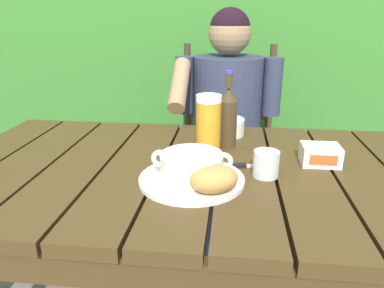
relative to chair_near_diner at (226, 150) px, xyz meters
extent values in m
cube|color=#49351A|center=(-0.60, -0.85, 0.26)|extent=(0.16, 0.82, 0.04)
cube|color=#49351A|center=(-0.43, -0.85, 0.26)|extent=(0.16, 0.82, 0.04)
cube|color=#49351A|center=(-0.26, -0.85, 0.26)|extent=(0.16, 0.82, 0.04)
cube|color=#49351A|center=(-0.10, -0.85, 0.26)|extent=(0.16, 0.82, 0.04)
cube|color=#49351A|center=(0.07, -0.85, 0.26)|extent=(0.16, 0.82, 0.04)
cube|color=#49351A|center=(0.23, -0.85, 0.26)|extent=(0.16, 0.82, 0.04)
cube|color=#49351A|center=(0.40, -0.85, 0.26)|extent=(0.16, 0.82, 0.04)
cube|color=#49351A|center=(-0.10, -1.23, 0.20)|extent=(1.44, 0.03, 0.08)
cube|color=#49351A|center=(-0.10, -0.47, 0.20)|extent=(1.44, 0.03, 0.08)
cube|color=#49351A|center=(-0.80, -0.48, -0.13)|extent=(0.06, 0.06, 0.73)
cube|color=#49351A|center=(0.60, -0.48, -0.13)|extent=(0.06, 0.06, 0.73)
cube|color=#3B812E|center=(-0.10, 0.56, 0.32)|extent=(3.77, 0.60, 1.64)
cylinder|color=#4C3823|center=(-0.89, 0.71, 0.56)|extent=(0.10, 0.10, 2.11)
cylinder|color=#433122|center=(0.23, -0.27, -0.27)|extent=(0.04, 0.04, 0.45)
cylinder|color=#433122|center=(-0.23, -0.27, -0.27)|extent=(0.04, 0.04, 0.45)
cylinder|color=#433122|center=(0.23, 0.14, -0.27)|extent=(0.04, 0.04, 0.45)
cylinder|color=#433122|center=(-0.23, 0.14, -0.27)|extent=(0.04, 0.04, 0.45)
cube|color=#433122|center=(0.00, -0.06, -0.04)|extent=(0.49, 0.44, 0.02)
cylinder|color=#433122|center=(0.23, 0.14, 0.25)|extent=(0.04, 0.04, 0.60)
cylinder|color=#433122|center=(-0.23, 0.14, 0.25)|extent=(0.04, 0.04, 0.60)
cube|color=#433122|center=(0.00, 0.14, 0.16)|extent=(0.46, 0.02, 0.04)
cube|color=#433122|center=(0.00, 0.14, 0.31)|extent=(0.46, 0.02, 0.04)
cube|color=#433122|center=(0.00, 0.14, 0.46)|extent=(0.46, 0.02, 0.04)
cylinder|color=#313850|center=(0.08, -0.36, -0.27)|extent=(0.11, 0.11, 0.45)
cylinder|color=#313850|center=(0.08, -0.26, 0.01)|extent=(0.13, 0.40, 0.13)
cylinder|color=#313850|center=(-0.09, -0.36, -0.27)|extent=(0.11, 0.11, 0.45)
cylinder|color=#313850|center=(-0.09, -0.26, 0.01)|extent=(0.13, 0.40, 0.13)
cylinder|color=#313850|center=(0.00, -0.16, 0.26)|extent=(0.32, 0.32, 0.50)
sphere|color=#9B7955|center=(0.00, -0.16, 0.62)|extent=(0.19, 0.19, 0.19)
sphere|color=black|center=(0.00, -0.16, 0.63)|extent=(0.18, 0.18, 0.18)
cylinder|color=#313850|center=(0.20, -0.18, 0.39)|extent=(0.08, 0.08, 0.26)
cylinder|color=#313850|center=(-0.20, -0.18, 0.39)|extent=(0.08, 0.08, 0.26)
cylinder|color=#9B7955|center=(-0.20, -0.34, 0.42)|extent=(0.07, 0.25, 0.21)
cylinder|color=white|center=(-0.08, -0.95, 0.28)|extent=(0.28, 0.28, 0.01)
cylinder|color=white|center=(-0.08, -0.95, 0.32)|extent=(0.17, 0.17, 0.07)
cylinder|color=#B25619|center=(-0.08, -0.95, 0.33)|extent=(0.15, 0.15, 0.01)
torus|color=white|center=(-0.16, -0.95, 0.33)|extent=(0.05, 0.01, 0.05)
torus|color=white|center=(0.01, -0.95, 0.33)|extent=(0.05, 0.01, 0.05)
ellipsoid|color=#C68F48|center=(-0.02, -1.03, 0.32)|extent=(0.15, 0.14, 0.07)
cylinder|color=orange|center=(-0.05, -0.74, 0.36)|extent=(0.08, 0.08, 0.17)
cylinder|color=white|center=(-0.05, -0.74, 0.45)|extent=(0.08, 0.08, 0.02)
cylinder|color=#44341E|center=(0.01, -0.67, 0.35)|extent=(0.06, 0.06, 0.16)
cone|color=#44341E|center=(0.01, -0.67, 0.45)|extent=(0.06, 0.06, 0.04)
cylinder|color=#44341E|center=(0.01, -0.67, 0.50)|extent=(0.02, 0.02, 0.04)
cylinder|color=#3E3C9A|center=(0.01, -0.67, 0.52)|extent=(0.03, 0.03, 0.01)
cylinder|color=silver|center=(0.12, -0.90, 0.31)|extent=(0.07, 0.07, 0.07)
cube|color=white|center=(0.29, -0.79, 0.30)|extent=(0.11, 0.08, 0.06)
cube|color=#D95B2A|center=(0.29, -0.84, 0.30)|extent=(0.08, 0.00, 0.03)
cube|color=silver|center=(0.10, -0.84, 0.28)|extent=(0.12, 0.04, 0.00)
cube|color=black|center=(0.04, -0.85, 0.28)|extent=(0.06, 0.03, 0.01)
cylinder|color=white|center=(0.00, -0.54, 0.30)|extent=(0.14, 0.14, 0.06)
camera|label=1|loc=(0.02, -1.82, 0.70)|focal=33.48mm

